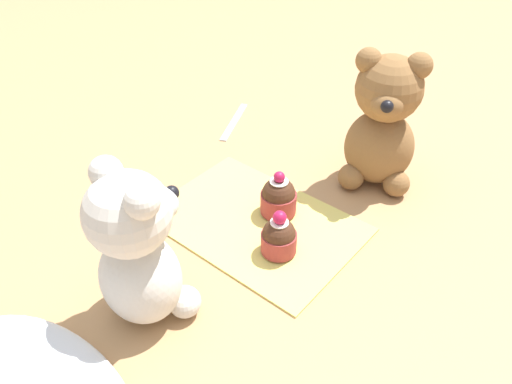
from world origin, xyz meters
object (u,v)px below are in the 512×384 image
Objects in this scene: teddy_bear_tan at (383,123)px; cupcake_near_tan_bear at (279,197)px; teaspoon at (234,121)px; cupcake_near_cream_bear at (279,237)px; teddy_bear_cream at (139,250)px.

teddy_bear_tan is 0.19m from cupcake_near_tan_bear.
cupcake_near_tan_bear is 0.49× the size of teaspoon.
cupcake_near_cream_bear is 0.95× the size of cupcake_near_tan_bear.
cupcake_near_tan_bear is (0.06, 0.16, -0.07)m from teddy_bear_tan.
teddy_bear_cream is 3.08× the size of cupcake_near_cream_bear.
teddy_bear_cream is at bearing -125.36° from teddy_bear_tan.
teddy_bear_tan reaches higher than cupcake_near_cream_bear.
teaspoon is at bearing 156.20° from teddy_bear_tan.
teddy_bear_tan reaches higher than teddy_bear_cream.
cupcake_near_cream_bear is at bearing 26.39° from teaspoon.
cupcake_near_cream_bear is (-0.06, -0.17, -0.07)m from teddy_bear_cream.
teaspoon is (0.29, 0.01, -0.10)m from teddy_bear_tan.
teddy_bear_tan is at bearing -93.68° from teddy_bear_cream.
teddy_bear_cream reaches higher than teaspoon.
cupcake_near_tan_bear is at bearing -51.89° from cupcake_near_cream_bear.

